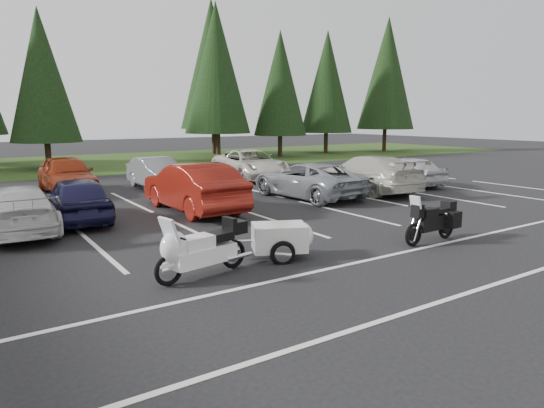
{
  "coord_description": "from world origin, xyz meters",
  "views": [
    {
      "loc": [
        -4.95,
        -11.05,
        3.17
      ],
      "look_at": [
        2.0,
        -0.5,
        0.9
      ],
      "focal_mm": 32.0,
      "sensor_mm": 36.0,
      "label": 1
    }
  ],
  "objects_px": {
    "car_near_5": "(193,187)",
    "car_far_2": "(67,175)",
    "car_near_4": "(78,199)",
    "car_far_3": "(157,173)",
    "car_near_3": "(18,209)",
    "car_near_6": "(307,180)",
    "cargo_trailer": "(279,241)",
    "touring_motorcycle": "(202,244)",
    "adventure_motorcycle": "(431,218)",
    "car_near_8": "(406,171)",
    "car_near_7": "(368,174)",
    "car_far_4": "(250,164)"
  },
  "relations": [
    {
      "from": "car_near_3",
      "to": "car_near_6",
      "type": "xyz_separation_m",
      "value": [
        10.34,
        0.39,
        0.04
      ]
    },
    {
      "from": "car_near_5",
      "to": "car_far_3",
      "type": "bearing_deg",
      "value": -99.02
    },
    {
      "from": "car_near_4",
      "to": "car_near_5",
      "type": "bearing_deg",
      "value": 177.58
    },
    {
      "from": "touring_motorcycle",
      "to": "cargo_trailer",
      "type": "bearing_deg",
      "value": -4.31
    },
    {
      "from": "car_near_7",
      "to": "car_far_2",
      "type": "bearing_deg",
      "value": -25.98
    },
    {
      "from": "car_near_3",
      "to": "car_far_2",
      "type": "bearing_deg",
      "value": -109.02
    },
    {
      "from": "car_near_3",
      "to": "car_near_6",
      "type": "height_order",
      "value": "car_near_6"
    },
    {
      "from": "touring_motorcycle",
      "to": "adventure_motorcycle",
      "type": "height_order",
      "value": "touring_motorcycle"
    },
    {
      "from": "car_near_3",
      "to": "car_near_4",
      "type": "xyz_separation_m",
      "value": [
        1.72,
        0.69,
        0.04
      ]
    },
    {
      "from": "touring_motorcycle",
      "to": "cargo_trailer",
      "type": "distance_m",
      "value": 2.04
    },
    {
      "from": "car_near_7",
      "to": "car_far_4",
      "type": "relative_size",
      "value": 1.0
    },
    {
      "from": "car_near_5",
      "to": "touring_motorcycle",
      "type": "distance_m",
      "value": 7.03
    },
    {
      "from": "car_far_2",
      "to": "adventure_motorcycle",
      "type": "xyz_separation_m",
      "value": [
        6.11,
        -13.66,
        -0.15
      ]
    },
    {
      "from": "car_far_2",
      "to": "touring_motorcycle",
      "type": "distance_m",
      "value": 12.92
    },
    {
      "from": "touring_motorcycle",
      "to": "adventure_motorcycle",
      "type": "xyz_separation_m",
      "value": [
        6.03,
        -0.74,
        -0.02
      ]
    },
    {
      "from": "car_near_6",
      "to": "touring_motorcycle",
      "type": "height_order",
      "value": "car_near_6"
    },
    {
      "from": "car_near_6",
      "to": "car_far_4",
      "type": "distance_m",
      "value": 6.45
    },
    {
      "from": "car_near_7",
      "to": "car_far_4",
      "type": "distance_m",
      "value": 6.83
    },
    {
      "from": "car_near_5",
      "to": "car_far_4",
      "type": "relative_size",
      "value": 0.93
    },
    {
      "from": "car_near_6",
      "to": "car_near_7",
      "type": "distance_m",
      "value": 3.1
    },
    {
      "from": "car_far_2",
      "to": "cargo_trailer",
      "type": "distance_m",
      "value": 12.88
    },
    {
      "from": "car_near_5",
      "to": "car_far_2",
      "type": "xyz_separation_m",
      "value": [
        -2.82,
        6.44,
        -0.03
      ]
    },
    {
      "from": "car_near_5",
      "to": "car_far_3",
      "type": "distance_m",
      "value": 5.82
    },
    {
      "from": "car_near_7",
      "to": "cargo_trailer",
      "type": "height_order",
      "value": "car_near_7"
    },
    {
      "from": "car_near_4",
      "to": "car_near_7",
      "type": "relative_size",
      "value": 0.77
    },
    {
      "from": "car_far_4",
      "to": "cargo_trailer",
      "type": "height_order",
      "value": "car_far_4"
    },
    {
      "from": "car_far_3",
      "to": "adventure_motorcycle",
      "type": "height_order",
      "value": "car_far_3"
    },
    {
      "from": "car_near_6",
      "to": "car_far_2",
      "type": "distance_m",
      "value": 10.03
    },
    {
      "from": "car_near_4",
      "to": "car_far_3",
      "type": "bearing_deg",
      "value": -126.01
    },
    {
      "from": "car_near_5",
      "to": "car_far_2",
      "type": "height_order",
      "value": "car_near_5"
    },
    {
      "from": "car_near_8",
      "to": "car_far_2",
      "type": "height_order",
      "value": "car_far_2"
    },
    {
      "from": "car_far_4",
      "to": "adventure_motorcycle",
      "type": "distance_m",
      "value": 13.97
    },
    {
      "from": "car_far_3",
      "to": "cargo_trailer",
      "type": "distance_m",
      "value": 12.12
    },
    {
      "from": "car_near_8",
      "to": "car_far_4",
      "type": "distance_m",
      "value": 7.82
    },
    {
      "from": "car_far_3",
      "to": "cargo_trailer",
      "type": "relative_size",
      "value": 2.41
    },
    {
      "from": "car_near_3",
      "to": "cargo_trailer",
      "type": "distance_m",
      "value": 7.58
    },
    {
      "from": "car_near_5",
      "to": "cargo_trailer",
      "type": "distance_m",
      "value": 6.32
    },
    {
      "from": "car_near_3",
      "to": "car_near_6",
      "type": "bearing_deg",
      "value": -176.05
    },
    {
      "from": "car_near_3",
      "to": "touring_motorcycle",
      "type": "xyz_separation_m",
      "value": [
        2.64,
        -6.2,
        0.01
      ]
    },
    {
      "from": "car_near_4",
      "to": "car_far_4",
      "type": "xyz_separation_m",
      "value": [
        9.77,
        6.05,
        0.05
      ]
    },
    {
      "from": "car_near_3",
      "to": "adventure_motorcycle",
      "type": "relative_size",
      "value": 2.14
    },
    {
      "from": "car_near_4",
      "to": "car_far_3",
      "type": "distance_m",
      "value": 6.98
    },
    {
      "from": "car_near_6",
      "to": "car_far_3",
      "type": "height_order",
      "value": "car_near_6"
    },
    {
      "from": "car_near_5",
      "to": "car_near_6",
      "type": "bearing_deg",
      "value": -179.57
    },
    {
      "from": "car_near_4",
      "to": "cargo_trailer",
      "type": "height_order",
      "value": "car_near_4"
    },
    {
      "from": "car_near_4",
      "to": "car_near_8",
      "type": "height_order",
      "value": "car_near_4"
    },
    {
      "from": "car_near_6",
      "to": "touring_motorcycle",
      "type": "bearing_deg",
      "value": 36.9
    },
    {
      "from": "cargo_trailer",
      "to": "adventure_motorcycle",
      "type": "height_order",
      "value": "adventure_motorcycle"
    },
    {
      "from": "adventure_motorcycle",
      "to": "car_near_4",
      "type": "bearing_deg",
      "value": 129.75
    },
    {
      "from": "car_near_3",
      "to": "car_far_3",
      "type": "bearing_deg",
      "value": -133.97
    }
  ]
}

